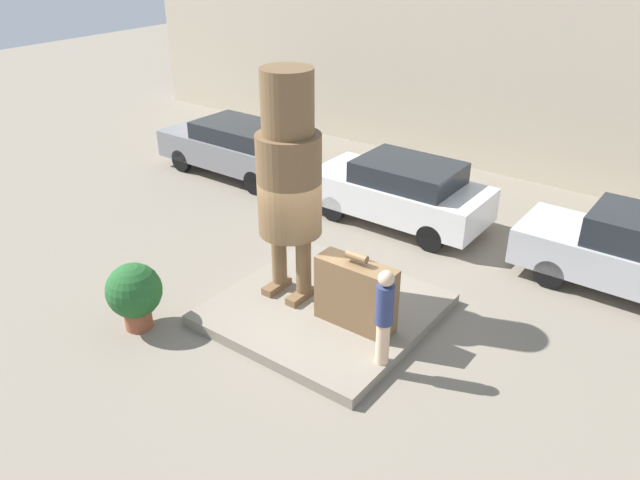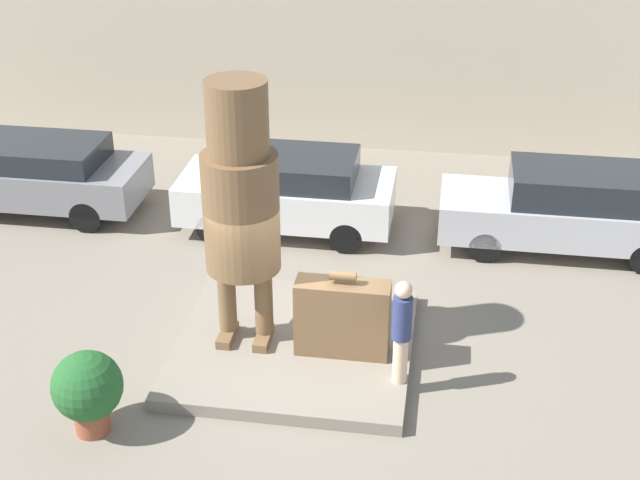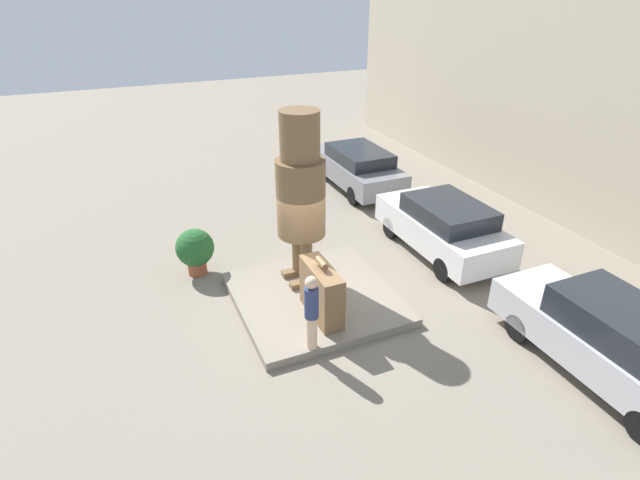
{
  "view_description": "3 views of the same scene",
  "coord_description": "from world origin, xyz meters",
  "px_view_note": "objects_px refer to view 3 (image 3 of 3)",
  "views": [
    {
      "loc": [
        5.74,
        -7.86,
        6.62
      ],
      "look_at": [
        -0.04,
        -0.1,
        1.59
      ],
      "focal_mm": 35.0,
      "sensor_mm": 36.0,
      "label": 1
    },
    {
      "loc": [
        2.21,
        -11.58,
        8.25
      ],
      "look_at": [
        0.41,
        0.05,
        2.03
      ],
      "focal_mm": 50.0,
      "sensor_mm": 36.0,
      "label": 2
    },
    {
      "loc": [
        9.21,
        -3.85,
        6.97
      ],
      "look_at": [
        -0.3,
        0.26,
        1.5
      ],
      "focal_mm": 28.0,
      "sensor_mm": 36.0,
      "label": 3
    }
  ],
  "objects_px": {
    "tourist": "(312,310)",
    "parked_car_grey": "(357,166)",
    "planter_pot": "(195,249)",
    "statue_figure": "(301,187)",
    "parked_car_silver": "(613,341)",
    "giant_suitcase": "(321,292)",
    "parked_car_white": "(443,226)"
  },
  "relations": [
    {
      "from": "statue_figure",
      "to": "parked_car_silver",
      "type": "relative_size",
      "value": 0.9
    },
    {
      "from": "parked_car_grey",
      "to": "planter_pot",
      "type": "distance_m",
      "value": 7.64
    },
    {
      "from": "tourist",
      "to": "parked_car_white",
      "type": "distance_m",
      "value": 5.69
    },
    {
      "from": "tourist",
      "to": "parked_car_grey",
      "type": "height_order",
      "value": "tourist"
    },
    {
      "from": "tourist",
      "to": "parked_car_grey",
      "type": "bearing_deg",
      "value": 147.4
    },
    {
      "from": "statue_figure",
      "to": "giant_suitcase",
      "type": "bearing_deg",
      "value": -5.61
    },
    {
      "from": "statue_figure",
      "to": "parked_car_grey",
      "type": "bearing_deg",
      "value": 141.71
    },
    {
      "from": "giant_suitcase",
      "to": "parked_car_silver",
      "type": "height_order",
      "value": "parked_car_silver"
    },
    {
      "from": "giant_suitcase",
      "to": "parked_car_silver",
      "type": "bearing_deg",
      "value": 49.5
    },
    {
      "from": "giant_suitcase",
      "to": "tourist",
      "type": "height_order",
      "value": "tourist"
    },
    {
      "from": "tourist",
      "to": "planter_pot",
      "type": "xyz_separation_m",
      "value": [
        -4.19,
        -1.54,
        -0.41
      ]
    },
    {
      "from": "planter_pot",
      "to": "parked_car_silver",
      "type": "bearing_deg",
      "value": 43.12
    },
    {
      "from": "statue_figure",
      "to": "tourist",
      "type": "bearing_deg",
      "value": -17.29
    },
    {
      "from": "giant_suitcase",
      "to": "parked_car_white",
      "type": "height_order",
      "value": "giant_suitcase"
    },
    {
      "from": "tourist",
      "to": "planter_pot",
      "type": "bearing_deg",
      "value": -159.84
    },
    {
      "from": "giant_suitcase",
      "to": "parked_car_silver",
      "type": "relative_size",
      "value": 0.31
    },
    {
      "from": "parked_car_white",
      "to": "planter_pot",
      "type": "height_order",
      "value": "parked_car_white"
    },
    {
      "from": "parked_car_silver",
      "to": "parked_car_grey",
      "type": "bearing_deg",
      "value": -0.39
    },
    {
      "from": "parked_car_silver",
      "to": "planter_pot",
      "type": "relative_size",
      "value": 3.72
    },
    {
      "from": "parked_car_white",
      "to": "planter_pot",
      "type": "distance_m",
      "value": 6.78
    },
    {
      "from": "statue_figure",
      "to": "giant_suitcase",
      "type": "xyz_separation_m",
      "value": [
        1.56,
        -0.15,
        -1.87
      ]
    },
    {
      "from": "giant_suitcase",
      "to": "parked_car_white",
      "type": "bearing_deg",
      "value": 110.64
    },
    {
      "from": "tourist",
      "to": "parked_car_silver",
      "type": "xyz_separation_m",
      "value": [
        2.82,
        5.03,
        -0.29
      ]
    },
    {
      "from": "tourist",
      "to": "parked_car_grey",
      "type": "xyz_separation_m",
      "value": [
        -7.97,
        5.1,
        -0.31
      ]
    },
    {
      "from": "parked_car_white",
      "to": "parked_car_silver",
      "type": "bearing_deg",
      "value": 179.74
    },
    {
      "from": "tourist",
      "to": "planter_pot",
      "type": "height_order",
      "value": "tourist"
    },
    {
      "from": "tourist",
      "to": "parked_car_white",
      "type": "bearing_deg",
      "value": 117.3
    },
    {
      "from": "parked_car_silver",
      "to": "parked_car_white",
      "type": "bearing_deg",
      "value": -0.26
    },
    {
      "from": "statue_figure",
      "to": "planter_pot",
      "type": "bearing_deg",
      "value": -126.15
    },
    {
      "from": "parked_car_silver",
      "to": "giant_suitcase",
      "type": "bearing_deg",
      "value": 49.5
    },
    {
      "from": "parked_car_grey",
      "to": "parked_car_silver",
      "type": "bearing_deg",
      "value": 179.61
    },
    {
      "from": "giant_suitcase",
      "to": "parked_car_silver",
      "type": "xyz_separation_m",
      "value": [
        3.76,
        4.4,
        0.02
      ]
    }
  ]
}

